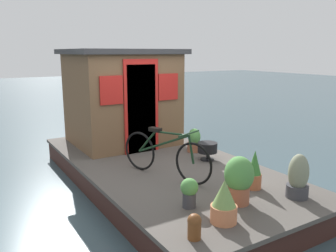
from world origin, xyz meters
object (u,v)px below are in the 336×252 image
object	(u,v)px
potted_plant_geranium	(224,202)
potted_plant_mint	(239,179)
mooring_bollard	(194,226)
bicycle	(165,154)
potted_plant_fern	(254,171)
potted_plant_sage	(194,141)
charcoal_grill	(207,148)
potted_plant_rosemary	(298,178)
potted_plant_basil	(189,191)
houseboat_cabin	(122,96)

from	to	relation	value
potted_plant_geranium	potted_plant_mint	bearing A→B (deg)	-59.18
potted_plant_geranium	mooring_bollard	xyz separation A→B (m)	(-0.12, 0.50, -0.09)
bicycle	potted_plant_fern	world-z (taller)	bicycle
potted_plant_sage	mooring_bollard	bearing A→B (deg)	144.38
mooring_bollard	charcoal_grill	bearing A→B (deg)	-40.56
potted_plant_geranium	potted_plant_rosemary	xyz separation A→B (m)	(0.02, -1.31, 0.03)
potted_plant_basil	potted_plant_mint	bearing A→B (deg)	-110.81
bicycle	charcoal_grill	size ratio (longest dim) A/B	4.57
potted_plant_rosemary	potted_plant_fern	size ratio (longest dim) A/B	1.07
potted_plant_fern	potted_plant_sage	xyz separation A→B (m)	(2.00, -0.38, -0.05)
potted_plant_sage	charcoal_grill	size ratio (longest dim) A/B	1.29
potted_plant_rosemary	potted_plant_basil	world-z (taller)	potted_plant_rosemary
potted_plant_mint	potted_plant_rosemary	distance (m)	0.86
bicycle	potted_plant_geranium	distance (m)	1.65
houseboat_cabin	potted_plant_basil	world-z (taller)	houseboat_cabin
bicycle	charcoal_grill	xyz separation A→B (m)	(0.34, -1.10, -0.14)
bicycle	potted_plant_fern	xyz separation A→B (m)	(-1.08, -0.84, -0.10)
potted_plant_sage	potted_plant_basil	distance (m)	2.54
bicycle	potted_plant_sage	size ratio (longest dim) A/B	3.54
potted_plant_geranium	potted_plant_sage	xyz separation A→B (m)	(2.55, -1.42, -0.03)
houseboat_cabin	potted_plant_rosemary	xyz separation A→B (m)	(-3.95, -0.79, -0.73)
mooring_bollard	potted_plant_basil	bearing A→B (deg)	-30.85
potted_plant_fern	potted_plant_basil	size ratio (longest dim) A/B	1.47
bicycle	potted_plant_mint	bearing A→B (deg)	-167.20
bicycle	charcoal_grill	bearing A→B (deg)	-72.79
potted_plant_geranium	potted_plant_mint	world-z (taller)	potted_plant_mint
potted_plant_mint	potted_plant_basil	world-z (taller)	potted_plant_mint
potted_plant_rosemary	mooring_bollard	xyz separation A→B (m)	(-0.15, 1.81, -0.13)
potted_plant_geranium	potted_plant_fern	bearing A→B (deg)	-61.71
potted_plant_rosemary	potted_plant_fern	bearing A→B (deg)	27.18
potted_plant_fern	charcoal_grill	xyz separation A→B (m)	(1.42, -0.26, -0.05)
houseboat_cabin	potted_plant_fern	size ratio (longest dim) A/B	3.90
charcoal_grill	potted_plant_mint	bearing A→B (deg)	154.58
mooring_bollard	potted_plant_fern	bearing A→B (deg)	-66.12
potted_plant_basil	charcoal_grill	world-z (taller)	potted_plant_basil
potted_plant_fern	charcoal_grill	bearing A→B (deg)	-10.47
bicycle	potted_plant_mint	distance (m)	1.38
potted_plant_mint	mooring_bollard	bearing A→B (deg)	112.81
potted_plant_geranium	potted_plant_basil	world-z (taller)	potted_plant_geranium
potted_plant_mint	charcoal_grill	size ratio (longest dim) A/B	1.76
charcoal_grill	mooring_bollard	xyz separation A→B (m)	(-2.10, 1.80, -0.07)
bicycle	potted_plant_rosemary	bearing A→B (deg)	-145.35
potted_plant_rosemary	mooring_bollard	distance (m)	1.82
bicycle	potted_plant_rosemary	world-z (taller)	bicycle
potted_plant_basil	potted_plant_fern	bearing A→B (deg)	-88.62
houseboat_cabin	potted_plant_sage	distance (m)	1.85
potted_plant_geranium	potted_plant_rosemary	bearing A→B (deg)	-88.92
potted_plant_mint	potted_plant_sage	distance (m)	2.44
potted_plant_rosemary	charcoal_grill	size ratio (longest dim) A/B	1.70
bicycle	houseboat_cabin	bearing A→B (deg)	-7.99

